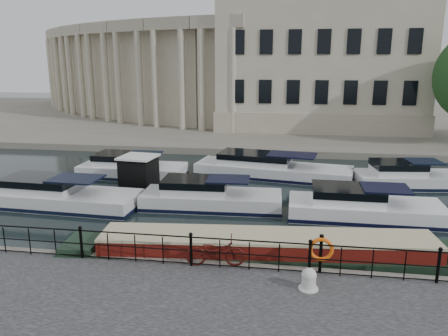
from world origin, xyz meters
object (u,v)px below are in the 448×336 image
at_px(life_ring_post, 321,250).
at_px(narrowboat, 266,255).
at_px(mooring_bollard, 309,279).
at_px(bicycle, 215,251).
at_px(harbour_hut, 139,175).

distance_m(life_ring_post, narrowboat, 2.60).
relative_size(mooring_bollard, narrowboat, 0.05).
distance_m(mooring_bollard, life_ring_post, 1.28).
bearing_deg(narrowboat, bicycle, -143.88).
bearing_deg(mooring_bollard, harbour_hut, 130.36).
bearing_deg(narrowboat, life_ring_post, -43.84).
relative_size(mooring_bollard, harbour_hut, 0.24).
bearing_deg(harbour_hut, bicycle, -50.99).
height_order(life_ring_post, narrowboat, life_ring_post).
relative_size(bicycle, narrowboat, 0.13).
height_order(narrowboat, harbour_hut, harbour_hut).
bearing_deg(life_ring_post, mooring_bollard, -110.58).
distance_m(bicycle, narrowboat, 2.33).
bearing_deg(life_ring_post, harbour_hut, 134.63).
bearing_deg(harbour_hut, narrowboat, -39.96).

